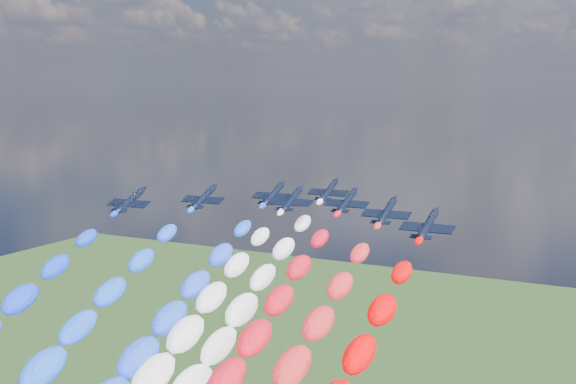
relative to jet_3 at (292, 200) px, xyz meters
The scene contains 8 objects.
jet_0 29.54m from the jet_3, 149.91° to the right, with size 8.16×10.94×2.41m, color black, non-canonical shape.
jet_1 16.72m from the jet_3, 162.80° to the right, with size 8.16×10.94×2.41m, color black, non-canonical shape.
jet_2 8.15m from the jet_3, 142.48° to the left, with size 8.16×10.94×2.41m, color black, non-canonical shape.
jet_3 is the anchor object (origin of this frame).
jet_4 14.47m from the jet_3, 85.93° to the left, with size 8.16×10.94×2.41m, color black, non-canonical shape.
jet_5 10.22m from the jet_3, 17.05° to the left, with size 8.16×10.94×2.41m, color black, non-canonical shape.
jet_6 20.58m from the jet_3, 12.33° to the right, with size 8.16×10.94×2.41m, color black, non-canonical shape.
jet_7 32.55m from the jet_3, 23.67° to the right, with size 8.16×10.94×2.41m, color black, non-canonical shape.
Camera 1 is at (61.74, -115.87, 132.09)m, focal length 47.68 mm.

